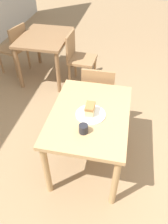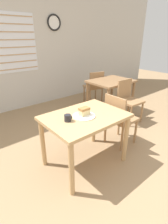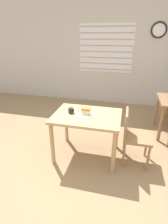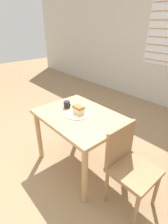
{
  "view_description": "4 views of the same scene",
  "coord_description": "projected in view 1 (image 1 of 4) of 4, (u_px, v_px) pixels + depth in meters",
  "views": [
    {
      "loc": [
        -1.45,
        0.23,
        2.09
      ],
      "look_at": [
        0.01,
        0.53,
        0.77
      ],
      "focal_mm": 35.0,
      "sensor_mm": 36.0,
      "label": 1
    },
    {
      "loc": [
        -1.21,
        -1.01,
        1.63
      ],
      "look_at": [
        0.08,
        0.53,
        0.74
      ],
      "focal_mm": 28.0,
      "sensor_mm": 36.0,
      "label": 2
    },
    {
      "loc": [
        0.58,
        -1.82,
        1.84
      ],
      "look_at": [
        0.03,
        0.44,
        0.78
      ],
      "focal_mm": 28.0,
      "sensor_mm": 36.0,
      "label": 3
    },
    {
      "loc": [
        1.41,
        -0.62,
        1.66
      ],
      "look_at": [
        0.08,
        0.54,
        0.75
      ],
      "focal_mm": 28.0,
      "sensor_mm": 36.0,
      "label": 4
    }
  ],
  "objects": [
    {
      "name": "dining_table_near",
      "position": [
        90.0,
        121.0,
        2.13
      ],
      "size": [
        1.01,
        0.74,
        0.72
      ],
      "color": "tan",
      "rests_on": "ground_plane"
    },
    {
      "name": "chair_far_corner",
      "position": [
        79.0,
        57.0,
        3.41
      ],
      "size": [
        0.42,
        0.42,
        0.83
      ],
      "rotation": [
        0.0,
        0.0,
        -0.05
      ],
      "color": "#9E754C",
      "rests_on": "ground_plane"
    },
    {
      "name": "chair_far_opposite",
      "position": [
        15.0,
        47.0,
        3.67
      ],
      "size": [
        0.49,
        0.49,
        0.83
      ],
      "rotation": [
        0.0,
        0.0,
        2.88
      ],
      "color": "#9E754C",
      "rests_on": "ground_plane"
    },
    {
      "name": "chair_near_window",
      "position": [
        99.0,
        91.0,
        2.74
      ],
      "size": [
        0.4,
        0.4,
        0.83
      ],
      "rotation": [
        0.0,
        0.0,
        1.57
      ],
      "color": "#9E754C",
      "rests_on": "ground_plane"
    },
    {
      "name": "cake_slice",
      "position": [
        90.0,
        109.0,
        2.0
      ],
      "size": [
        0.13,
        0.08,
        0.1
      ],
      "color": "#E5CC89",
      "rests_on": "plate"
    },
    {
      "name": "coffee_mug",
      "position": [
        84.0,
        128.0,
        1.85
      ],
      "size": [
        0.09,
        0.08,
        0.08
      ],
      "color": "#232328",
      "rests_on": "dining_table_near"
    },
    {
      "name": "dining_table_far",
      "position": [
        45.0,
        43.0,
        3.47
      ],
      "size": [
        0.93,
        0.74,
        0.72
      ],
      "color": "olive",
      "rests_on": "ground_plane"
    },
    {
      "name": "ground_plane",
      "position": [
        131.0,
        171.0,
        2.42
      ],
      "size": [
        14.0,
        14.0,
        0.0
      ],
      "primitive_type": "plane",
      "color": "#997A56"
    },
    {
      "name": "plate",
      "position": [
        91.0,
        114.0,
        2.03
      ],
      "size": [
        0.28,
        0.28,
        0.01
      ],
      "color": "white",
      "rests_on": "dining_table_near"
    }
  ]
}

